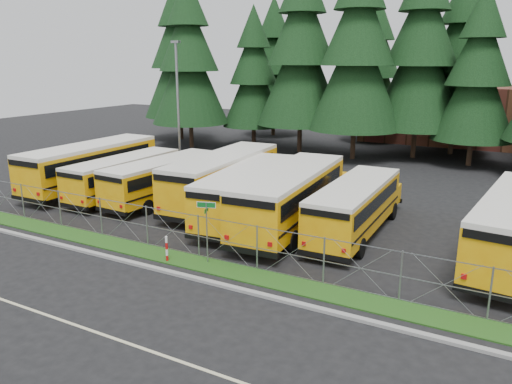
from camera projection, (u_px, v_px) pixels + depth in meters
ground at (229, 254)px, 23.09m from camera, size 120.00×120.00×0.00m
curb at (190, 277)px, 20.44m from camera, size 50.00×0.25×0.12m
grass_verge at (209, 266)px, 21.64m from camera, size 50.00×1.40×0.06m
road_lane_line at (101, 334)px, 16.30m from camera, size 50.00×0.12×0.01m
chainlink_fence at (217, 240)px, 21.98m from camera, size 44.00×0.10×2.00m
brick_building at (472, 115)px, 53.47m from camera, size 22.00×10.00×6.00m
bus_0 at (96, 167)px, 34.25m from camera, size 2.99×12.19×3.19m
bus_1 at (128, 177)px, 32.45m from camera, size 2.48×10.10×2.64m
bus_2 at (167, 180)px, 31.48m from camera, size 2.98×10.38×2.69m
bus_3 at (226, 179)px, 30.65m from camera, size 3.50×12.20×3.16m
bus_4 at (252, 193)px, 27.82m from camera, size 3.95×11.54×2.96m
bus_5 at (293, 198)px, 26.40m from camera, size 3.71×12.31×3.18m
bus_6 at (357, 208)px, 25.34m from camera, size 2.68×10.57×2.76m
street_sign at (207, 219)px, 21.48m from camera, size 0.80×0.53×2.81m
striped_bollard at (167, 249)px, 22.00m from camera, size 0.11×0.11×1.20m
light_standard at (178, 101)px, 39.99m from camera, size 0.70×0.35×10.14m
conifer_0 at (179, 60)px, 54.48m from camera, size 7.81×7.81×17.28m
conifer_1 at (189, 63)px, 49.16m from camera, size 7.63×7.63×16.87m
conifer_2 at (254, 77)px, 50.40m from camera, size 6.33×6.33×14.01m
conifer_3 at (301, 55)px, 46.43m from camera, size 8.24×8.24×18.22m
conifer_4 at (357, 55)px, 42.99m from camera, size 8.22×8.22×18.18m
conifer_5 at (421, 56)px, 43.60m from camera, size 8.18×8.18×18.09m
conifer_6 at (478, 77)px, 40.56m from camera, size 6.67×6.67×14.74m
conifer_10 at (274, 67)px, 57.70m from camera, size 7.11×7.11×15.73m
conifer_11 at (375, 70)px, 53.10m from camera, size 6.87×6.87×15.19m
conifer_12 at (459, 63)px, 45.46m from camera, size 7.58×7.58×16.76m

